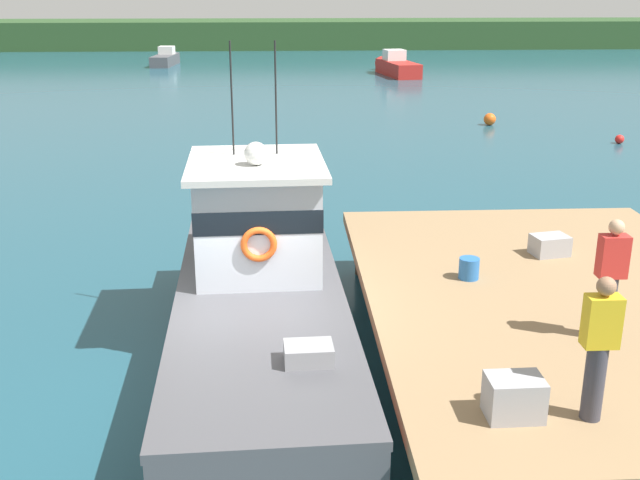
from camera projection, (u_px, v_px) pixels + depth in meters
name	position (u px, v px, depth m)	size (l,w,h in m)	color
ground_plane	(249.00, 373.00, 11.69)	(200.00, 200.00, 0.00)	#1E4C5B
dock	(565.00, 302.00, 11.59)	(6.00, 9.00, 1.20)	#4C3D2D
main_fishing_boat	(260.00, 294.00, 12.05)	(2.87, 9.87, 4.80)	#4C4C51
crate_single_far	(550.00, 245.00, 13.16)	(0.60, 0.44, 0.34)	#9E9EA3
crate_single_by_cleat	(514.00, 397.00, 8.22)	(0.60, 0.44, 0.47)	#9E9EA3
bait_bucket	(469.00, 268.00, 12.10)	(0.32, 0.32, 0.34)	#2866B2
deckhand_by_the_boat	(599.00, 346.00, 7.99)	(0.36, 0.22, 1.63)	#383842
deckhand_further_back	(610.00, 277.00, 9.86)	(0.36, 0.22, 1.63)	#383842
moored_boat_far_right	(166.00, 59.00, 55.13)	(1.64, 5.16, 1.30)	#4C4C51
moored_boat_outer_mooring	(396.00, 66.00, 49.23)	(2.36, 6.23, 1.56)	red
mooring_buoy_channel_marker	(232.00, 170.00, 23.56)	(0.35, 0.35, 0.35)	red
mooring_buoy_outer	(490.00, 119.00, 31.89)	(0.50, 0.50, 0.50)	#EA5B19
mooring_buoy_spare_mooring	(620.00, 139.00, 28.27)	(0.33, 0.33, 0.33)	red
far_shoreline	(273.00, 34.00, 69.99)	(120.00, 8.00, 2.40)	#284723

